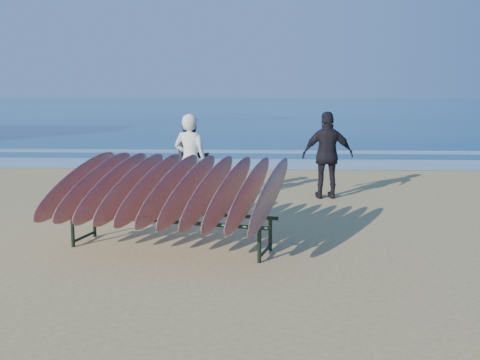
# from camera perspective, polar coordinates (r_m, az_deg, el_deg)

# --- Properties ---
(ground) EXTENTS (120.00, 120.00, 0.00)m
(ground) POSITION_cam_1_polar(r_m,az_deg,el_deg) (9.10, -0.24, -6.71)
(ground) COLOR tan
(ground) RESTS_ON ground
(ocean) EXTENTS (160.00, 160.00, 0.00)m
(ocean) POSITION_cam_1_polar(r_m,az_deg,el_deg) (63.80, 2.28, 6.80)
(ocean) COLOR navy
(ocean) RESTS_ON ground
(foam_near) EXTENTS (160.00, 160.00, 0.00)m
(foam_near) POSITION_cam_1_polar(r_m,az_deg,el_deg) (18.92, 1.29, 1.54)
(foam_near) COLOR white
(foam_near) RESTS_ON ground
(foam_far) EXTENTS (160.00, 160.00, 0.00)m
(foam_far) POSITION_cam_1_polar(r_m,az_deg,el_deg) (22.39, 1.51, 2.70)
(foam_far) COLOR white
(foam_far) RESTS_ON ground
(surfboard_rack) EXTENTS (3.68, 3.22, 1.50)m
(surfboard_rack) POSITION_cam_1_polar(r_m,az_deg,el_deg) (9.07, -6.70, -0.90)
(surfboard_rack) COLOR black
(surfboard_rack) RESTS_ON ground
(person_white) EXTENTS (0.79, 0.62, 1.89)m
(person_white) POSITION_cam_1_polar(r_m,az_deg,el_deg) (12.35, -4.75, 1.91)
(person_white) COLOR silver
(person_white) RESTS_ON ground
(person_dark_a) EXTENTS (1.05, 0.97, 1.73)m
(person_dark_a) POSITION_cam_1_polar(r_m,az_deg,el_deg) (12.91, -4.59, 1.86)
(person_dark_a) COLOR black
(person_dark_a) RESTS_ON ground
(person_dark_b) EXTENTS (1.15, 0.56, 1.90)m
(person_dark_b) POSITION_cam_1_polar(r_m,az_deg,el_deg) (13.24, 8.31, 2.34)
(person_dark_b) COLOR black
(person_dark_b) RESTS_ON ground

